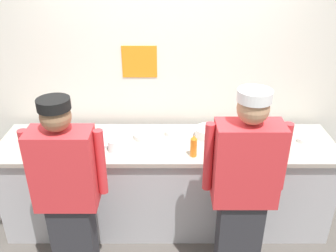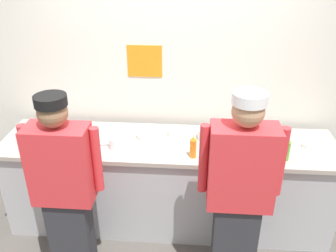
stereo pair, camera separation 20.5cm
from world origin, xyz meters
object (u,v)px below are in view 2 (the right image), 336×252
at_px(plate_stack_front, 148,135).
at_px(chefs_knife, 43,132).
at_px(plate_stack_rear, 210,134).
at_px(squeeze_bottle_primary, 286,149).
at_px(deli_cup, 114,144).
at_px(sheet_tray, 87,137).
at_px(chef_center, 239,193).
at_px(ramekin_red_sauce, 308,145).
at_px(mixing_bowl_steel, 267,140).
at_px(ramekin_yellow_sauce, 173,133).
at_px(chef_near_left, 65,188).
at_px(squeeze_bottle_secondary, 193,147).
at_px(ramekin_green_sauce, 42,142).

height_order(plate_stack_front, chefs_knife, plate_stack_front).
bearing_deg(plate_stack_rear, chefs_knife, -179.93).
relative_size(plate_stack_front, squeeze_bottle_primary, 1.07).
xyz_separation_m(plate_stack_front, deli_cup, (-0.27, -0.24, 0.03)).
height_order(plate_stack_rear, sheet_tray, plate_stack_rear).
height_order(chef_center, ramekin_red_sauce, chef_center).
xyz_separation_m(mixing_bowl_steel, sheet_tray, (-1.65, 0.02, -0.05)).
bearing_deg(chefs_knife, ramekin_yellow_sauce, 2.15).
distance_m(chef_center, plate_stack_front, 1.10).
distance_m(chef_near_left, deli_cup, 0.62).
xyz_separation_m(squeeze_bottle_primary, ramekin_yellow_sauce, (-0.97, 0.36, -0.07)).
xyz_separation_m(squeeze_bottle_secondary, ramekin_yellow_sauce, (-0.19, 0.38, -0.07)).
relative_size(chef_near_left, chef_center, 0.97).
bearing_deg(chefs_knife, ramekin_red_sauce, -2.15).
relative_size(chef_near_left, squeeze_bottle_primary, 8.02).
relative_size(plate_stack_rear, deli_cup, 2.37).
xyz_separation_m(chef_center, deli_cup, (-1.05, 0.54, 0.06)).
relative_size(plate_stack_front, chefs_knife, 0.80).
bearing_deg(chef_near_left, ramekin_red_sauce, 19.48).
relative_size(chef_near_left, ramekin_yellow_sauce, 15.52).
xyz_separation_m(squeeze_bottle_primary, squeeze_bottle_secondary, (-0.78, -0.02, -0.00)).
bearing_deg(plate_stack_rear, sheet_tray, -175.82).
xyz_separation_m(squeeze_bottle_primary, ramekin_red_sauce, (0.24, 0.22, -0.08)).
bearing_deg(mixing_bowl_steel, squeeze_bottle_primary, -60.21).
xyz_separation_m(mixing_bowl_steel, ramekin_red_sauce, (0.36, 0.01, -0.04)).
distance_m(chef_center, sheet_tray, 1.52).
bearing_deg(ramekin_red_sauce, chef_near_left, -160.52).
bearing_deg(ramekin_green_sauce, deli_cup, -3.13).
bearing_deg(deli_cup, chef_near_left, -116.35).
relative_size(ramekin_green_sauce, chefs_knife, 0.37).
distance_m(mixing_bowl_steel, deli_cup, 1.36).
relative_size(squeeze_bottle_secondary, ramekin_green_sauce, 1.98).
relative_size(chef_near_left, plate_stack_rear, 6.87).
relative_size(ramekin_red_sauce, chefs_knife, 0.34).
bearing_deg(deli_cup, squeeze_bottle_primary, -2.45).
distance_m(plate_stack_rear, deli_cup, 0.89).
distance_m(plate_stack_rear, squeeze_bottle_primary, 0.70).
bearing_deg(sheet_tray, ramekin_red_sauce, -0.30).
bearing_deg(squeeze_bottle_secondary, deli_cup, 173.24).
bearing_deg(chef_near_left, chefs_knife, 121.13).
relative_size(mixing_bowl_steel, ramekin_yellow_sauce, 3.01).
bearing_deg(chefs_knife, plate_stack_rear, 0.07).
bearing_deg(sheet_tray, squeeze_bottle_primary, -7.37).
bearing_deg(chefs_knife, plate_stack_front, -0.43).
height_order(deli_cup, chefs_knife, deli_cup).
bearing_deg(chefs_knife, chef_near_left, -58.87).
relative_size(squeeze_bottle_primary, chefs_knife, 0.75).
height_order(chef_center, plate_stack_rear, chef_center).
xyz_separation_m(sheet_tray, squeeze_bottle_secondary, (0.99, -0.25, 0.08)).
relative_size(plate_stack_rear, squeeze_bottle_primary, 1.17).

